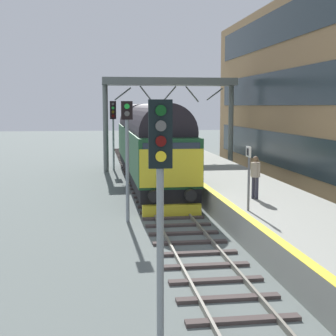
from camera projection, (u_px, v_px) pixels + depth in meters
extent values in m
plane|color=slate|center=(162.00, 202.00, 23.83)|extent=(140.00, 140.00, 0.00)
cube|color=slate|center=(147.00, 201.00, 23.72)|extent=(0.07, 60.00, 0.15)
cube|color=slate|center=(177.00, 200.00, 23.92)|extent=(0.07, 60.00, 0.15)
cube|color=#4A3E3C|center=(243.00, 320.00, 10.59)|extent=(2.50, 0.26, 0.09)
cube|color=#4A3E3C|center=(228.00, 298.00, 11.79)|extent=(2.50, 0.26, 0.09)
cube|color=#4A3E3C|center=(216.00, 280.00, 12.99)|extent=(2.50, 0.26, 0.09)
cube|color=#4A3E3C|center=(206.00, 266.00, 14.20)|extent=(2.50, 0.26, 0.09)
cube|color=#4A3E3C|center=(197.00, 253.00, 15.40)|extent=(2.50, 0.26, 0.09)
cube|color=#4A3E3C|center=(190.00, 243.00, 16.60)|extent=(2.50, 0.26, 0.09)
cube|color=#4A3E3C|center=(184.00, 233.00, 17.81)|extent=(2.50, 0.26, 0.09)
cube|color=#4A3E3C|center=(178.00, 225.00, 19.01)|extent=(2.50, 0.26, 0.09)
cube|color=#4A3E3C|center=(173.00, 218.00, 20.21)|extent=(2.50, 0.26, 0.09)
cube|color=#4A3E3C|center=(169.00, 212.00, 21.41)|extent=(2.50, 0.26, 0.09)
cube|color=#4A3E3C|center=(165.00, 206.00, 22.62)|extent=(2.50, 0.26, 0.09)
cube|color=#4A3E3C|center=(162.00, 201.00, 23.82)|extent=(2.50, 0.26, 0.09)
cube|color=#4A3E3C|center=(159.00, 197.00, 25.02)|extent=(2.50, 0.26, 0.09)
cube|color=#4A3E3C|center=(156.00, 192.00, 26.23)|extent=(2.50, 0.26, 0.09)
cube|color=#4A3E3C|center=(153.00, 189.00, 27.43)|extent=(2.50, 0.26, 0.09)
cube|color=#4A3E3C|center=(151.00, 185.00, 28.63)|extent=(2.50, 0.26, 0.09)
cube|color=#4A3E3C|center=(149.00, 182.00, 29.84)|extent=(2.50, 0.26, 0.09)
cube|color=#4A3E3C|center=(146.00, 179.00, 31.04)|extent=(2.50, 0.26, 0.09)
cube|color=#4A3E3C|center=(145.00, 176.00, 32.24)|extent=(2.50, 0.26, 0.09)
cube|color=#4A3E3C|center=(143.00, 174.00, 33.44)|extent=(2.50, 0.26, 0.09)
cube|color=#4A3E3C|center=(141.00, 171.00, 34.65)|extent=(2.50, 0.26, 0.09)
cube|color=#4A3E3C|center=(140.00, 169.00, 35.85)|extent=(2.50, 0.26, 0.09)
cube|color=#4A3E3C|center=(138.00, 167.00, 37.05)|extent=(2.50, 0.26, 0.09)
cube|color=#4A3E3C|center=(137.00, 165.00, 38.26)|extent=(2.50, 0.26, 0.09)
cube|color=#4A3E3C|center=(136.00, 163.00, 39.46)|extent=(2.50, 0.26, 0.09)
cube|color=#4A3E3C|center=(135.00, 162.00, 40.66)|extent=(2.50, 0.26, 0.09)
cube|color=#4A3E3C|center=(134.00, 160.00, 41.87)|extent=(2.50, 0.26, 0.09)
cube|color=#4A3E3C|center=(132.00, 159.00, 43.07)|extent=(2.50, 0.26, 0.09)
cube|color=#4A3E3C|center=(132.00, 157.00, 44.27)|extent=(2.50, 0.26, 0.09)
cube|color=#4A3E3C|center=(131.00, 156.00, 45.47)|extent=(2.50, 0.26, 0.09)
cube|color=#4A3E3C|center=(130.00, 154.00, 46.68)|extent=(2.50, 0.26, 0.09)
cube|color=#4A3E3C|center=(129.00, 153.00, 47.88)|extent=(2.50, 0.26, 0.09)
cube|color=#4A3E3C|center=(128.00, 152.00, 49.08)|extent=(2.50, 0.26, 0.09)
cube|color=#4A3E3C|center=(127.00, 151.00, 50.29)|extent=(2.50, 0.26, 0.09)
cube|color=#4A3E3C|center=(127.00, 150.00, 51.49)|extent=(2.50, 0.26, 0.09)
cube|color=#4A3E3C|center=(126.00, 149.00, 52.69)|extent=(2.50, 0.26, 0.09)
cube|color=#9C9E94|center=(235.00, 190.00, 24.27)|extent=(4.00, 44.00, 1.00)
cube|color=yellow|center=(198.00, 180.00, 23.95)|extent=(0.30, 44.00, 0.01)
cube|color=#27343B|center=(315.00, 158.00, 24.60)|extent=(0.06, 35.81, 2.02)
cube|color=#27343B|center=(318.00, 84.00, 24.15)|extent=(0.06, 35.81, 2.02)
cube|color=#27343B|center=(321.00, 7.00, 23.70)|extent=(0.06, 35.81, 2.02)
cube|color=black|center=(149.00, 169.00, 29.58)|extent=(2.56, 18.21, 0.60)
cube|color=#1B4C29|center=(149.00, 147.00, 29.41)|extent=(2.70, 18.21, 2.10)
cylinder|color=black|center=(149.00, 126.00, 29.26)|extent=(2.56, 16.76, 2.57)
cube|color=yellow|center=(172.00, 168.00, 20.45)|extent=(2.65, 0.08, 1.58)
cube|color=#232D3D|center=(172.00, 150.00, 20.38)|extent=(2.38, 0.04, 0.64)
cube|color=#232D3D|center=(172.00, 141.00, 29.57)|extent=(0.04, 12.75, 0.44)
cylinder|color=black|center=(154.00, 196.00, 20.27)|extent=(0.48, 0.35, 0.48)
cylinder|color=black|center=(190.00, 195.00, 20.48)|extent=(0.48, 0.35, 0.48)
cube|color=yellow|center=(172.00, 210.00, 20.60)|extent=(2.43, 0.36, 0.47)
cylinder|color=black|center=(166.00, 197.00, 22.27)|extent=(1.64, 1.04, 1.04)
cylinder|color=black|center=(163.00, 193.00, 23.36)|extent=(1.64, 1.04, 1.04)
cylinder|color=black|center=(160.00, 189.00, 24.44)|extent=(1.64, 1.04, 1.04)
cylinder|color=black|center=(141.00, 164.00, 34.80)|extent=(1.64, 1.04, 1.04)
cylinder|color=black|center=(140.00, 162.00, 35.88)|extent=(1.64, 1.04, 1.04)
cylinder|color=black|center=(138.00, 161.00, 36.96)|extent=(1.64, 1.04, 1.04)
cylinder|color=gray|center=(160.00, 224.00, 9.47)|extent=(0.14, 0.14, 4.67)
cube|color=black|center=(160.00, 134.00, 9.20)|extent=(0.44, 0.10, 1.27)
cylinder|color=#0A3E13|center=(161.00, 110.00, 9.09)|extent=(0.20, 0.06, 0.20)
cylinder|color=#50504E|center=(161.00, 126.00, 9.12)|extent=(0.20, 0.06, 0.20)
cylinder|color=#500807|center=(161.00, 141.00, 9.16)|extent=(0.20, 0.06, 0.20)
cylinder|color=yellow|center=(161.00, 156.00, 9.19)|extent=(0.20, 0.06, 0.20)
cylinder|color=gray|center=(127.00, 162.00, 19.54)|extent=(0.14, 0.14, 4.74)
cube|color=black|center=(127.00, 110.00, 19.23)|extent=(0.44, 0.10, 0.71)
cylinder|color=green|center=(127.00, 106.00, 19.15)|extent=(0.20, 0.06, 0.20)
cylinder|color=#50504E|center=(127.00, 114.00, 19.19)|extent=(0.20, 0.06, 0.20)
cylinder|color=gray|center=(113.00, 136.00, 35.63)|extent=(0.14, 0.14, 4.89)
cube|color=black|center=(113.00, 110.00, 35.35)|extent=(0.44, 0.10, 1.27)
cylinder|color=#50504E|center=(113.00, 104.00, 35.23)|extent=(0.20, 0.06, 0.20)
cylinder|color=green|center=(113.00, 108.00, 35.27)|extent=(0.20, 0.06, 0.20)
cylinder|color=#53470A|center=(113.00, 112.00, 35.30)|extent=(0.20, 0.06, 0.20)
cylinder|color=#500807|center=(113.00, 116.00, 35.34)|extent=(0.20, 0.06, 0.20)
cylinder|color=slate|center=(249.00, 179.00, 16.95)|extent=(0.08, 0.08, 2.19)
cube|color=white|center=(248.00, 152.00, 16.83)|extent=(0.05, 0.44, 0.36)
cube|color=black|center=(248.00, 152.00, 16.83)|extent=(0.01, 0.20, 0.24)
cylinder|color=#33323F|center=(257.00, 188.00, 19.10)|extent=(0.13, 0.13, 0.84)
cylinder|color=#33323F|center=(253.00, 187.00, 19.26)|extent=(0.13, 0.13, 0.84)
cylinder|color=tan|center=(255.00, 170.00, 19.09)|extent=(0.45, 0.45, 0.56)
sphere|color=brown|center=(256.00, 159.00, 19.04)|extent=(0.22, 0.22, 0.22)
cylinder|color=tan|center=(259.00, 170.00, 18.92)|extent=(0.09, 0.09, 0.52)
cylinder|color=tan|center=(252.00, 169.00, 19.27)|extent=(0.09, 0.09, 0.52)
cylinder|color=slate|center=(106.00, 129.00, 34.53)|extent=(0.36, 0.36, 5.97)
cylinder|color=slate|center=(231.00, 128.00, 35.77)|extent=(0.36, 0.36, 5.97)
cube|color=slate|center=(169.00, 82.00, 34.75)|extent=(9.30, 2.00, 0.50)
cylinder|color=slate|center=(123.00, 94.00, 34.40)|extent=(1.18, 0.10, 0.92)
cylinder|color=slate|center=(146.00, 94.00, 34.63)|extent=(0.94, 0.10, 1.16)
cylinder|color=slate|center=(169.00, 94.00, 34.85)|extent=(0.99, 0.10, 1.12)
cylinder|color=slate|center=(192.00, 94.00, 35.08)|extent=(0.98, 0.10, 1.13)
cylinder|color=slate|center=(215.00, 94.00, 35.31)|extent=(1.19, 0.10, 0.90)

